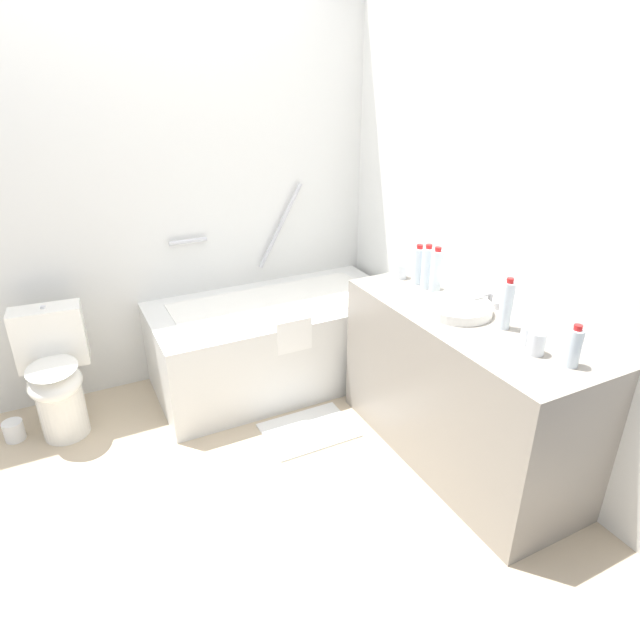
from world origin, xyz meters
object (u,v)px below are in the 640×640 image
water_bottle_2 (418,266)px  drinking_glass_1 (536,343)px  water_bottle_4 (574,347)px  drinking_glass_2 (401,271)px  water_bottle_0 (436,272)px  bath_mat (309,430)px  water_bottle_1 (427,268)px  toilet (56,374)px  sink_basin (457,308)px  toilet_paper_roll (14,431)px  water_bottle_3 (506,305)px  drinking_glass_0 (527,335)px  bathtub (277,339)px  sink_faucet (488,299)px

water_bottle_2 → drinking_glass_1: bearing=-92.8°
water_bottle_4 → drinking_glass_2: water_bottle_4 is taller
water_bottle_0 → drinking_glass_1: bearing=-92.4°
drinking_glass_2 → bath_mat: bearing=-173.8°
water_bottle_1 → water_bottle_2: 0.08m
water_bottle_2 → water_bottle_4: size_ratio=1.22×
toilet → drinking_glass_1: bearing=53.9°
water_bottle_4 → toilet: bearing=137.5°
sink_basin → bath_mat: sink_basin is taller
drinking_glass_2 → toilet_paper_roll: bearing=163.9°
water_bottle_1 → water_bottle_0: bearing=-99.1°
water_bottle_3 → drinking_glass_0: (-0.03, -0.17, -0.07)m
bathtub → water_bottle_4: bathtub is taller
water_bottle_0 → water_bottle_3: (0.03, -0.48, -0.01)m
drinking_glass_0 → bath_mat: (-0.65, 0.87, -0.86)m
bathtub → water_bottle_1: bearing=-51.7°
sink_basin → drinking_glass_2: (0.03, 0.53, 0.02)m
water_bottle_0 → water_bottle_4: 0.87m
water_bottle_2 → drinking_glass_0: 0.82m
water_bottle_0 → water_bottle_3: bearing=-86.4°
sink_basin → sink_faucet: (0.20, 0.00, 0.01)m
toilet → sink_faucet: 2.39m
water_bottle_2 → toilet_paper_roll: water_bottle_2 is taller
drinking_glass_1 → drinking_glass_2: 1.02m
water_bottle_1 → bath_mat: size_ratio=0.48×
water_bottle_0 → toilet: bearing=155.0°
water_bottle_0 → bathtub: bearing=124.3°
sink_faucet → water_bottle_2: bearing=108.0°
sink_basin → drinking_glass_1: size_ratio=3.37×
bathtub → water_bottle_1: size_ratio=6.39×
drinking_glass_0 → bath_mat: drinking_glass_0 is taller
water_bottle_1 → drinking_glass_1: water_bottle_1 is taller
water_bottle_3 → water_bottle_4: (-0.01, -0.39, -0.03)m
water_bottle_1 → drinking_glass_0: 0.75m
sink_basin → sink_faucet: 0.20m
bathtub → drinking_glass_2: bathtub is taller
sink_basin → water_bottle_1: 0.36m
sink_faucet → water_bottle_4: water_bottle_4 is taller
sink_basin → toilet_paper_roll: size_ratio=2.93×
water_bottle_1 → sink_basin: bearing=-100.3°
water_bottle_1 → drinking_glass_2: bearing=100.3°
drinking_glass_1 → drinking_glass_2: size_ratio=1.20×
toilet → water_bottle_3: (1.93, -1.37, 0.57)m
sink_faucet → water_bottle_3: water_bottle_3 is taller
water_bottle_2 → drinking_glass_2: bearing=106.2°
water_bottle_1 → drinking_glass_0: size_ratio=2.96×
toilet → water_bottle_4: 2.66m
drinking_glass_1 → toilet_paper_roll: bearing=142.6°
toilet → water_bottle_2: size_ratio=3.25×
sink_basin → water_bottle_4: water_bottle_4 is taller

